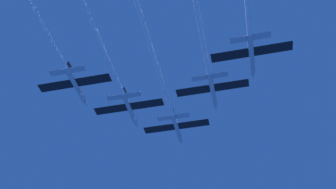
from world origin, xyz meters
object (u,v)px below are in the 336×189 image
(jet_left_outer, at_px, (47,34))
(jet_left_wing, at_px, (110,63))
(jet_lead, at_px, (163,84))
(jet_right_wing, at_px, (203,41))

(jet_left_outer, bearing_deg, jet_left_wing, 46.44)
(jet_lead, height_order, jet_left_outer, jet_lead)
(jet_left_wing, height_order, jet_left_outer, jet_left_wing)
(jet_lead, relative_size, jet_right_wing, 1.07)
(jet_right_wing, distance_m, jet_left_outer, 32.62)
(jet_left_wing, bearing_deg, jet_right_wing, -1.65)
(jet_lead, height_order, jet_left_wing, jet_lead)
(jet_right_wing, bearing_deg, jet_lead, 137.55)
(jet_lead, xyz_separation_m, jet_left_outer, (-19.82, -20.16, -0.97))
(jet_lead, bearing_deg, jet_right_wing, -42.45)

